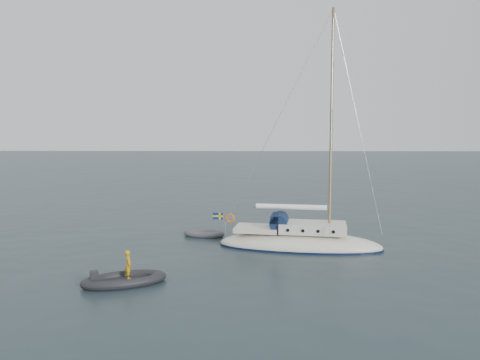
{
  "coord_description": "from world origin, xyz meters",
  "views": [
    {
      "loc": [
        -0.34,
        -26.92,
        6.6
      ],
      "look_at": [
        -0.97,
        0.0,
        3.91
      ],
      "focal_mm": 35.0,
      "sensor_mm": 36.0,
      "label": 1
    }
  ],
  "objects": [
    {
      "name": "ground",
      "position": [
        0.0,
        0.0,
        0.0
      ],
      "size": [
        300.0,
        300.0,
        0.0
      ],
      "primitive_type": "plane",
      "color": "black",
      "rests_on": "ground"
    },
    {
      "name": "rib",
      "position": [
        -5.91,
        -7.06,
        0.23
      ],
      "size": [
        3.74,
        1.7,
        1.52
      ],
      "rotation": [
        0.0,
        0.0,
        0.41
      ],
      "color": "black",
      "rests_on": "ground"
    },
    {
      "name": "sailboat",
      "position": [
        2.49,
        -0.35,
        1.06
      ],
      "size": [
        9.86,
        2.95,
        14.05
      ],
      "rotation": [
        0.0,
        0.0,
        -0.15
      ],
      "color": "silver",
      "rests_on": "ground"
    },
    {
      "name": "dinghy",
      "position": [
        -3.35,
        2.59,
        0.17
      ],
      "size": [
        2.71,
        1.22,
        0.39
      ],
      "rotation": [
        0.0,
        0.0,
        -0.19
      ],
      "color": "#49494E",
      "rests_on": "ground"
    }
  ]
}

